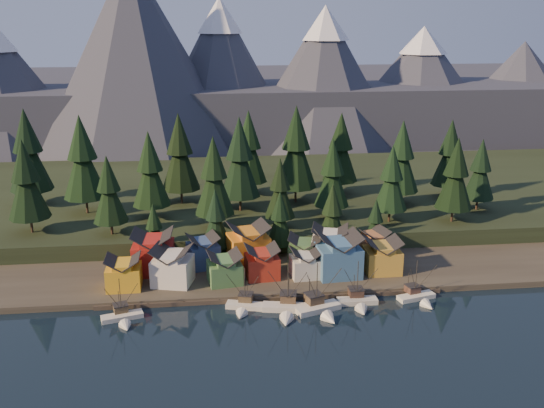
{
  "coord_description": "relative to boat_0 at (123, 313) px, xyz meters",
  "views": [
    {
      "loc": [
        -14.18,
        -110.69,
        62.55
      ],
      "look_at": [
        1.72,
        30.0,
        18.67
      ],
      "focal_mm": 40.0,
      "sensor_mm": 36.0,
      "label": 1
    }
  ],
  "objects": [
    {
      "name": "tree_hill_8",
      "position": [
        46.9,
        62.94,
        20.92
      ],
      "size": [
        13.23,
        13.23,
        30.82
      ],
      "color": "#332319",
      "rests_on": "hillside"
    },
    {
      "name": "tree_hill_1",
      "position": [
        -17.1,
        58.94,
        20.35
      ],
      "size": [
        12.78,
        12.78,
        29.77
      ],
      "color": "#332319",
      "rests_on": "hillside"
    },
    {
      "name": "tree_hill_12",
      "position": [
        78.9,
        56.94,
        18.67
      ],
      "size": [
        11.46,
        11.46,
        26.7
      ],
      "color": "#332319",
      "rests_on": "hillside"
    },
    {
      "name": "house_front_1",
      "position": [
        10.12,
        14.93,
        4.41
      ],
      "size": [
        10.74,
        10.49,
        9.21
      ],
      "rotation": [
        0.0,
        0.0,
        -0.25
      ],
      "color": "beige",
      "rests_on": "shore_strip"
    },
    {
      "name": "boat_4",
      "position": [
        42.87,
        -1.25,
        0.48
      ],
      "size": [
        11.02,
        11.58,
        12.53
      ],
      "rotation": [
        0.0,
        0.0,
        0.33
      ],
      "color": "beige",
      "rests_on": "ground"
    },
    {
      "name": "tree_hill_17",
      "position": [
        100.9,
        48.94,
        16.09
      ],
      "size": [
        9.44,
        9.44,
        22.0
      ],
      "color": "#332319",
      "rests_on": "hillside"
    },
    {
      "name": "boat_5",
      "position": [
        52.13,
        1.53,
        0.24
      ],
      "size": [
        9.31,
        10.14,
        11.21
      ],
      "rotation": [
        0.0,
        0.0,
        -0.01
      ],
      "color": "beige",
      "rests_on": "ground"
    },
    {
      "name": "tree_shore_3",
      "position": [
        51.9,
        30.94,
        10.04
      ],
      "size": [
        8.22,
        8.22,
        19.16
      ],
      "color": "#332319",
      "rests_on": "shore_strip"
    },
    {
      "name": "tree_hill_16",
      "position": [
        -35.1,
        68.94,
        20.72
      ],
      "size": [
        13.07,
        13.07,
        30.45
      ],
      "color": "#332319",
      "rests_on": "hillside"
    },
    {
      "name": "tree_hill_4",
      "position": [
        10.9,
        65.94,
        19.76
      ],
      "size": [
        12.32,
        12.32,
        28.7
      ],
      "color": "#332319",
      "rests_on": "hillside"
    },
    {
      "name": "tree_hill_9",
      "position": [
        54.9,
        45.94,
        17.02
      ],
      "size": [
        10.17,
        10.17,
        23.7
      ],
      "color": "#332319",
      "rests_on": "hillside"
    },
    {
      "name": "tree_hill_2",
      "position": [
        -7.1,
        38.94,
        16.07
      ],
      "size": [
        9.43,
        9.43,
        21.96
      ],
      "color": "#332319",
      "rests_on": "hillside"
    },
    {
      "name": "boat_2",
      "position": [
        26.19,
        2.26,
        0.15
      ],
      "size": [
        8.94,
        9.45,
        10.58
      ],
      "rotation": [
        0.0,
        0.0,
        -0.26
      ],
      "color": "beige",
      "rests_on": "ground"
    },
    {
      "name": "tree_hill_7",
      "position": [
        38.9,
        38.94,
        15.0
      ],
      "size": [
        8.59,
        8.59,
        20.01
      ],
      "color": "#332319",
      "rests_on": "hillside"
    },
    {
      "name": "shore_strip",
      "position": [
        32.9,
        30.94,
        -1.18
      ],
      "size": [
        400.0,
        50.0,
        1.5
      ],
      "primitive_type": "cube",
      "color": "#322C24",
      "rests_on": "ground"
    },
    {
      "name": "house_back_2",
      "position": [
        29.04,
        25.85,
        5.06
      ],
      "size": [
        11.47,
        10.85,
        10.46
      ],
      "rotation": [
        0.0,
        0.0,
        0.2
      ],
      "color": "orange",
      "rests_on": "shore_strip"
    },
    {
      "name": "house_front_5",
      "position": [
        50.36,
        15.27,
        5.22
      ],
      "size": [
        10.97,
        10.12,
        10.75
      ],
      "rotation": [
        0.0,
        0.0,
        0.08
      ],
      "color": "#3C678F",
      "rests_on": "shore_strip"
    },
    {
      "name": "boat_3",
      "position": [
        35.65,
        -0.29,
        0.3
      ],
      "size": [
        11.95,
        12.65,
        12.29
      ],
      "rotation": [
        0.0,
        0.0,
        -0.19
      ],
      "color": "beige",
      "rests_on": "ground"
    },
    {
      "name": "tree_hill_10",
      "position": [
        62.9,
        70.94,
        18.93
      ],
      "size": [
        11.67,
        11.67,
        27.18
      ],
      "color": "#332319",
      "rests_on": "hillside"
    },
    {
      "name": "tree_hill_3",
      "position": [
        2.9,
        50.94,
        18.28
      ],
      "size": [
        11.16,
        11.16,
        26.0
      ],
      "color": "#332319",
      "rests_on": "hillside"
    },
    {
      "name": "house_back_5",
      "position": [
        61.79,
        25.16,
        3.75
      ],
      "size": [
        8.6,
        8.66,
        7.97
      ],
      "rotation": [
        0.0,
        0.0,
        0.24
      ],
      "color": "#A06138",
      "rests_on": "shore_strip"
    },
    {
      "name": "house_back_4",
      "position": [
        49.83,
        23.16,
        4.72
      ],
      "size": [
        10.86,
        10.6,
        9.8
      ],
      "rotation": [
        0.0,
        0.0,
        -0.25
      ],
      "color": "silver",
      "rests_on": "shore_strip"
    },
    {
      "name": "tree_hill_11",
      "position": [
        70.9,
        40.94,
        16.37
      ],
      "size": [
        9.66,
        9.66,
        22.5
      ],
      "color": "#332319",
      "rests_on": "hillside"
    },
    {
      "name": "tree_hill_14",
      "position": [
        96.9,
        62.94,
        18.08
      ],
      "size": [
        11.0,
        11.0,
        25.63
      ],
      "color": "#332319",
      "rests_on": "hillside"
    },
    {
      "name": "house_front_6",
      "position": [
        61.67,
        16.19,
        4.09
      ],
      "size": [
        8.65,
        8.18,
        8.6
      ],
      "rotation": [
        0.0,
        0.0,
        -0.01
      ],
      "color": "gold",
      "rests_on": "shore_strip"
    },
    {
      "name": "dock",
      "position": [
        32.9,
        7.44,
        -1.43
      ],
      "size": [
        80.0,
        4.0,
        1.0
      ],
      "primitive_type": "cube",
      "color": "#41372E",
      "rests_on": "ground"
    },
    {
      "name": "tree_hill_5",
      "position": [
        20.9,
        40.94,
        18.33
      ],
      "size": [
        11.19,
        11.19,
        26.08
      ],
      "color": "#332319",
      "rests_on": "hillside"
    },
    {
      "name": "house_back_3",
      "position": [
        43.02,
        21.45,
        3.91
      ],
      "size": [
        9.55,
        8.88,
        8.27
      ],
      "rotation": [
        0.0,
        0.0,
        -0.23
      ],
      "color": "#436C3A",
      "rests_on": "shore_strip"
    },
    {
      "name": "house_back_1",
      "position": [
        17.42,
        24.57,
        3.96
      ],
      "size": [
        9.11,
        9.17,
        8.36
      ],
      "rotation": [
        0.0,
        0.0,
        0.26
      ],
      "color": "#334A79",
      "rests_on": "shore_strip"
    },
    {
      "name": "tree_shore_0",
      "position": [
        4.9,
        30.94,
        7.91
      ],
      "size": [
        6.56,
        6.56,
        15.28
      ],
      "color": "#332319",
      "rests_on": "shore_strip"
    },
    {
      "name": "hillside",
      "position": [
        32.9,
        80.94,
        1.07
      ],
      "size": [
        420.0,
        100.0,
        6.0
      ],
      "primitive_type": "cube",
      "color": "black",
      "rests_on": "ground"
    },
    {
      "name": "tree_shore_4",
      "position": [
        63.9,
        30.94,
        7.48
      ],
      "size": [
        6.22,
        6.22,
        14.5
      ],
      "color": "#332319",
      "rests_on": "shore_strip"
    },
    {
      "name": "tree_hill_13",
      "position": [
        88.9,
        38.94,
        17.52
      ],
      "size": [
        10.57,
        10.57,
        24.61
      ],
      "color": "#332319",
      "rests_on": "hillside"
    },
    {
      "name": "tree_shore_1",
      "position": [
        20.9,
        30.94,
        9.72
      ],
      "size": [
        7.98,
        7.98,
        18.58
      ],
      "color": "#332319",
      "rests_on": "shore_strip"
    },
    {
      "name": "house_back_0",
      "position": [
        5.15,
        22.28,
        5.17
      ],
      "size": [
        10.17,
        9.79,
        10.67
      ],
      "rotation": [
        0.0,
        0.0,
        -0.04
      ],
      "color": "#A31E19",
      "rests_on": "shore_strip"
    },
    {
      "name": "house_front_0",
      "position": [
        -1.13,
        13.69,
        3.71
      ],
      "size": [
        7.95,
        7.52,
        7.88
      ],
      "rotation": [
        0.0,
        0.0,
        0.01
      ],
      "color": "gold",
      "rests_on": "shore_strip"
    },
    {
      "name": "ground",
      "position": [
        32.9,
        -9.06,
        -1.93
      ],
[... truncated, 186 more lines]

